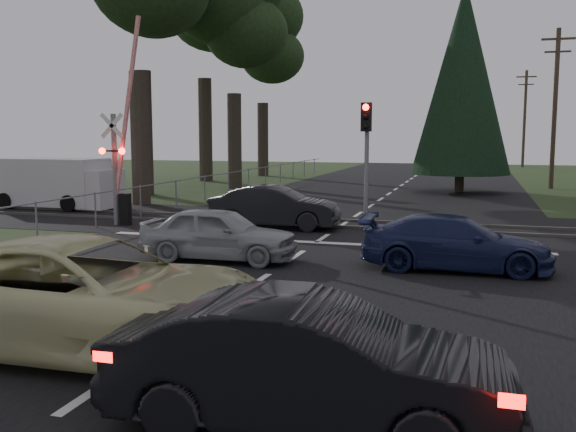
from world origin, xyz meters
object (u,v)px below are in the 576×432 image
at_px(cream_coupe, 84,295).
at_px(blue_sedan, 456,243).
at_px(traffic_signal_center, 366,144).
at_px(utility_pole_mid, 555,105).
at_px(white_van, 59,183).
at_px(dark_car_far, 275,207).
at_px(silver_car, 219,234).
at_px(dark_hatchback, 310,365).
at_px(crossing_signal, 120,165).
at_px(utility_pole_far, 525,117).

height_order(cream_coupe, blue_sedan, cream_coupe).
relative_size(traffic_signal_center, utility_pole_mid, 0.46).
height_order(cream_coupe, white_van, white_van).
bearing_deg(dark_car_far, traffic_signal_center, -92.36).
bearing_deg(utility_pole_mid, silver_car, -112.18).
distance_m(silver_car, white_van, 13.72).
relative_size(dark_hatchback, dark_car_far, 1.00).
bearing_deg(traffic_signal_center, utility_pole_mid, 68.79).
xyz_separation_m(cream_coupe, silver_car, (-0.72, 6.75, -0.15)).
distance_m(crossing_signal, silver_car, 7.49).
relative_size(crossing_signal, utility_pole_far, 0.77).
bearing_deg(cream_coupe, dark_hatchback, -113.85).
xyz_separation_m(utility_pole_mid, white_van, (-20.97, -16.51, -3.66)).
bearing_deg(white_van, dark_hatchback, -46.39).
bearing_deg(utility_pole_far, dark_hatchback, -95.60).
bearing_deg(crossing_signal, silver_car, -40.60).
height_order(cream_coupe, dark_car_far, cream_coupe).
relative_size(utility_pole_far, dark_car_far, 2.10).
bearing_deg(dark_hatchback, utility_pole_mid, -12.45).
distance_m(traffic_signal_center, cream_coupe, 12.74).
distance_m(dark_hatchback, blue_sedan, 8.86).
xyz_separation_m(dark_car_far, white_van, (-10.47, 2.93, 0.36)).
bearing_deg(crossing_signal, blue_sedan, -20.86).
height_order(crossing_signal, white_van, crossing_signal).
distance_m(traffic_signal_center, silver_car, 6.64).
xyz_separation_m(blue_sedan, white_van, (-16.45, 7.99, 0.44)).
height_order(utility_pole_far, dark_hatchback, utility_pole_far).
distance_m(crossing_signal, blue_sedan, 12.13).
xyz_separation_m(dark_hatchback, white_van, (-15.25, 16.77, 0.36)).
xyz_separation_m(utility_pole_far, blue_sedan, (-4.52, -49.50, -4.10)).
height_order(utility_pole_mid, silver_car, utility_pole_mid).
distance_m(crossing_signal, dark_hatchback, 16.54).
relative_size(utility_pole_mid, blue_sedan, 2.08).
bearing_deg(utility_pole_mid, blue_sedan, -100.45).
bearing_deg(cream_coupe, utility_pole_far, -11.23).
xyz_separation_m(crossing_signal, dark_car_far, (5.28, 0.77, -1.35)).
bearing_deg(traffic_signal_center, crossing_signal, -173.85).
bearing_deg(dark_car_far, utility_pole_mid, -33.00).
relative_size(crossing_signal, dark_hatchback, 1.62).
bearing_deg(utility_pole_far, blue_sedan, -95.22).
distance_m(blue_sedan, white_van, 18.29).
distance_m(traffic_signal_center, utility_pole_mid, 20.82).
xyz_separation_m(silver_car, dark_car_far, (-0.31, 5.56, 0.04)).
distance_m(dark_hatchback, dark_car_far, 14.64).
relative_size(crossing_signal, white_van, 1.28).
height_order(utility_pole_far, cream_coupe, utility_pole_far).
distance_m(utility_pole_far, dark_hatchback, 58.70).
height_order(crossing_signal, cream_coupe, crossing_signal).
xyz_separation_m(silver_car, blue_sedan, (5.67, 0.50, -0.04)).
xyz_separation_m(crossing_signal, utility_pole_far, (15.77, 45.21, 2.67)).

